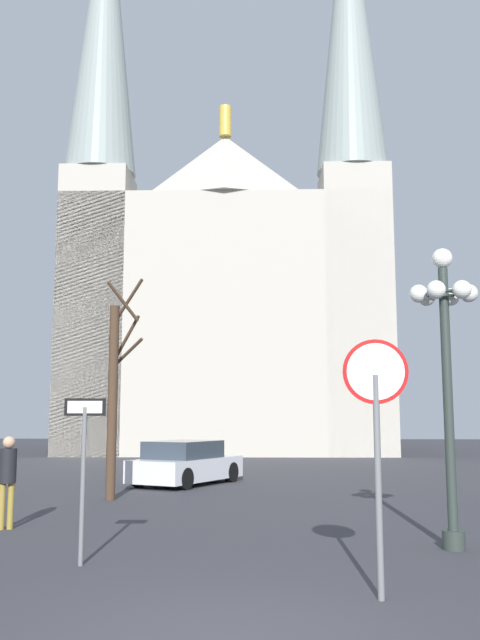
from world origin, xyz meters
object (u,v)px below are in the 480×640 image
Objects in this scene: cathedral at (228,289)px; pedestrian_standing at (8,472)px; street_lamp at (446,349)px; bare_tree at (114,392)px; parked_car_far_white at (186,464)px; stop_sign at (376,414)px; one_way_arrow_sign at (84,459)px.

cathedral is 21.00× the size of pedestrian_standing.
bare_tree is at bearing 137.65° from street_lamp.
cathedral is 8.16× the size of parked_car_far_white.
stop_sign is at bearing -37.43° from pedestrian_standing.
parked_car_far_white is (-3.97, 13.67, -1.50)m from stop_sign.
pedestrian_standing is at bearing -104.93° from parked_car_far_white.
street_lamp is 1.10× the size of parked_car_far_white.
one_way_arrow_sign is 6.11m from street_lamp.
parked_car_far_white is at bearing 70.90° from bare_tree.
street_lamp is at bearing -42.35° from bare_tree.
bare_tree is at bearing 78.79° from pedestrian_standing.
bare_tree is at bearing -109.10° from parked_car_far_white.
one_way_arrow_sign is at bearing -90.25° from parked_car_far_white.
cathedral is 11.99× the size of stop_sign.
bare_tree is (-5.38, 9.59, 0.62)m from stop_sign.
cathedral reaches higher than pedestrian_standing.
street_lamp is 0.85× the size of bare_tree.
one_way_arrow_sign reaches higher than pedestrian_standing.
street_lamp is at bearing 14.36° from one_way_arrow_sign.
cathedral is at bearing 96.55° from stop_sign.
parked_car_far_white is at bearing 75.07° from pedestrian_standing.
street_lamp is (1.65, 3.17, 1.10)m from stop_sign.
one_way_arrow_sign is (-4.02, 1.72, -0.65)m from stop_sign.
stop_sign is 11.01m from bare_tree.
one_way_arrow_sign is at bearing -165.64° from street_lamp.
bare_tree reaches higher than pedestrian_standing.
cathedral is 32.06m from street_lamp.
parked_car_far_white is (0.05, 11.95, -0.86)m from one_way_arrow_sign.
street_lamp is (5.67, 1.45, 1.74)m from one_way_arrow_sign.
bare_tree is 5.13m from pedestrian_standing.
parked_car_far_white is (-5.62, 10.49, -2.60)m from street_lamp.
bare_tree is (-1.36, 7.87, 1.26)m from one_way_arrow_sign.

